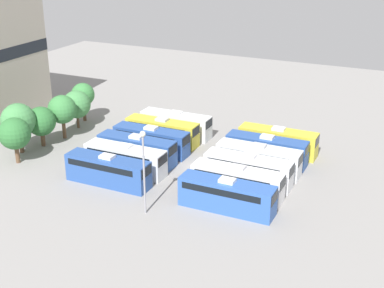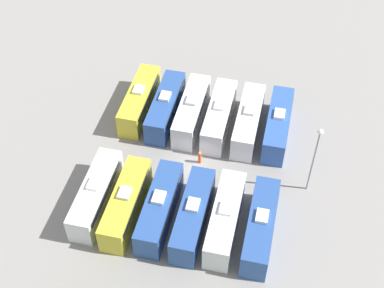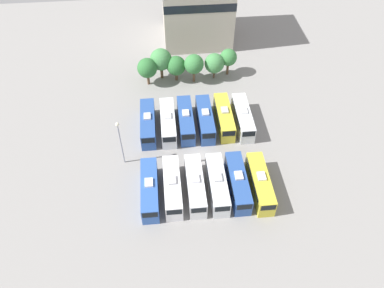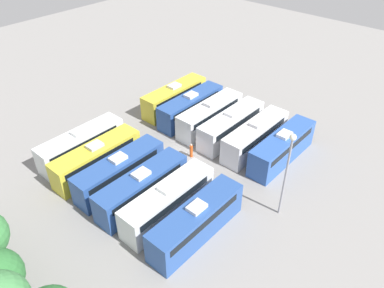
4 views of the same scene
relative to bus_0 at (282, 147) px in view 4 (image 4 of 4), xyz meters
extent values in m
plane|color=gray|center=(8.56, 7.27, -1.78)|extent=(119.60, 119.60, 0.00)
cube|color=#2D56A8|center=(0.00, -0.03, -0.16)|extent=(2.53, 10.15, 3.24)
cube|color=black|center=(0.00, 0.22, 0.76)|extent=(2.57, 8.62, 0.71)
cube|color=black|center=(0.00, -5.09, 0.75)|extent=(2.22, 0.08, 1.13)
cube|color=white|center=(0.00, -0.03, 1.64)|extent=(1.20, 1.60, 0.35)
cube|color=white|center=(3.46, 0.12, -0.16)|extent=(2.53, 10.15, 3.24)
cube|color=black|center=(3.46, 0.37, 0.76)|extent=(2.57, 8.62, 0.71)
cube|color=black|center=(3.46, -4.94, 0.75)|extent=(2.22, 0.08, 1.13)
cube|color=#B2B2B7|center=(3.46, 0.12, 1.64)|extent=(1.20, 1.60, 0.35)
cube|color=silver|center=(6.96, 0.09, -0.16)|extent=(2.53, 10.15, 3.24)
cube|color=black|center=(6.96, 0.34, 0.76)|extent=(2.57, 8.62, 0.71)
cube|color=black|center=(6.96, -4.97, 0.75)|extent=(2.22, 0.08, 1.13)
cube|color=silver|center=(6.96, 0.09, 1.64)|extent=(1.20, 1.60, 0.35)
cube|color=silver|center=(10.36, -0.01, -0.16)|extent=(2.53, 10.15, 3.24)
cube|color=black|center=(10.36, 0.24, 0.76)|extent=(2.57, 8.62, 0.71)
cube|color=black|center=(10.36, -5.08, 0.75)|extent=(2.22, 0.08, 1.13)
cube|color=#B2B2B7|center=(10.36, -0.01, 1.64)|extent=(1.20, 1.60, 0.35)
cube|color=#284C93|center=(13.57, 0.01, -0.16)|extent=(2.53, 10.15, 3.24)
cube|color=black|center=(13.57, 0.26, 0.76)|extent=(2.57, 8.62, 0.71)
cube|color=black|center=(13.57, -5.06, 0.75)|extent=(2.22, 0.08, 1.13)
cube|color=silver|center=(13.57, 0.01, 1.64)|extent=(1.20, 1.60, 0.35)
cube|color=gold|center=(16.96, -0.45, -0.16)|extent=(2.53, 10.15, 3.24)
cube|color=black|center=(16.96, -0.19, 0.76)|extent=(2.57, 8.62, 0.71)
cube|color=black|center=(16.96, -5.51, 0.75)|extent=(2.22, 0.08, 1.13)
cube|color=silver|center=(16.96, -0.45, 1.64)|extent=(1.20, 1.60, 0.35)
cube|color=#284C93|center=(-0.04, 14.56, -0.16)|extent=(2.53, 10.15, 3.24)
cube|color=black|center=(-0.04, 14.81, 0.76)|extent=(2.57, 8.62, 0.71)
cube|color=black|center=(-0.04, 9.50, 0.75)|extent=(2.22, 0.08, 1.13)
cube|color=silver|center=(-0.04, 14.56, 1.64)|extent=(1.20, 1.60, 0.35)
cube|color=silver|center=(3.54, 14.44, -0.16)|extent=(2.53, 10.15, 3.24)
cube|color=black|center=(3.54, 14.70, 0.76)|extent=(2.57, 8.62, 0.71)
cube|color=black|center=(3.54, 9.38, 0.75)|extent=(2.22, 0.08, 1.13)
cube|color=white|center=(3.54, 14.44, 1.64)|extent=(1.20, 1.60, 0.35)
cube|color=#284C93|center=(6.75, 14.75, -0.16)|extent=(2.53, 10.15, 3.24)
cube|color=black|center=(6.75, 15.00, 0.76)|extent=(2.57, 8.62, 0.71)
cube|color=black|center=(6.75, 9.68, 0.75)|extent=(2.22, 0.08, 1.13)
cube|color=silver|center=(6.75, 14.75, 1.64)|extent=(1.20, 1.60, 0.35)
cube|color=#284C93|center=(10.25, 14.64, -0.16)|extent=(2.53, 10.15, 3.24)
cube|color=black|center=(10.25, 14.89, 0.76)|extent=(2.57, 8.62, 0.71)
cube|color=black|center=(10.25, 9.58, 0.75)|extent=(2.22, 0.08, 1.13)
cube|color=silver|center=(10.25, 14.64, 1.64)|extent=(1.20, 1.60, 0.35)
cube|color=gold|center=(13.74, 14.88, -0.16)|extent=(2.53, 10.15, 3.24)
cube|color=black|center=(13.74, 15.13, 0.76)|extent=(2.57, 8.62, 0.71)
cube|color=black|center=(13.74, 9.82, 0.75)|extent=(2.22, 0.08, 1.13)
cube|color=#B2B2B7|center=(13.74, 14.88, 1.64)|extent=(1.20, 1.60, 0.35)
cube|color=silver|center=(17.11, 14.47, -0.16)|extent=(2.53, 10.15, 3.24)
cube|color=black|center=(17.11, 14.72, 0.76)|extent=(2.57, 8.62, 0.71)
cube|color=black|center=(17.11, 9.41, 0.75)|extent=(2.22, 0.08, 1.13)
cube|color=white|center=(17.11, 14.47, 1.64)|extent=(1.20, 1.60, 0.35)
cylinder|color=#CC4C19|center=(7.93, 6.29, -1.02)|extent=(0.36, 0.36, 1.52)
sphere|color=tan|center=(7.93, 6.29, -0.14)|extent=(0.24, 0.24, 0.24)
cylinder|color=gray|center=(-4.19, 7.33, 2.52)|extent=(0.20, 0.20, 8.59)
sphere|color=#EAE5C6|center=(-4.19, 7.33, 6.99)|extent=(0.60, 0.60, 0.60)
camera|label=1|loc=(-46.20, -17.66, 25.65)|focal=50.00mm
camera|label=2|loc=(-0.27, 45.35, 43.80)|focal=50.00mm
camera|label=3|loc=(3.16, -34.24, 46.08)|focal=35.00mm
camera|label=4|loc=(-14.71, 31.73, 24.44)|focal=35.00mm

